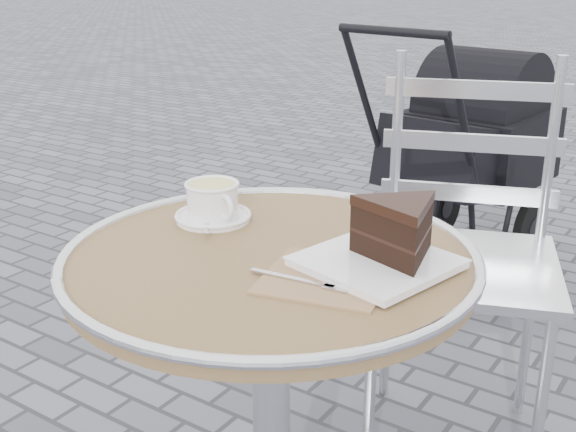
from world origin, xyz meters
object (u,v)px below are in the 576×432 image
Objects in this scene: bistro_chair at (467,212)px; baby_stroller at (466,158)px; cafe_table at (271,338)px; cappuccino_set at (213,204)px; cake_plate_set at (392,237)px.

bistro_chair is 0.99× the size of baby_stroller.
cappuccino_set is (-0.19, 0.08, 0.20)m from cafe_table.
baby_stroller is (-0.50, 1.72, -0.34)m from cake_plate_set.
baby_stroller is at bearing 99.64° from cafe_table.
cappuccino_set is 0.48× the size of cake_plate_set.
cafe_table is 0.73m from bistro_chair.
cake_plate_set reaches higher than cafe_table.
bistro_chair is at bearing -62.95° from baby_stroller.
bistro_chair reaches higher than cake_plate_set.
baby_stroller is (-0.39, 1.06, -0.16)m from bistro_chair.
cappuccino_set reaches higher than cafe_table.
bistro_chair is (0.09, 0.72, 0.05)m from cafe_table.
baby_stroller reaches higher than cappuccino_set.
baby_stroller is (-0.12, 1.71, -0.31)m from cappuccino_set.
cafe_table is 1.81m from baby_stroller.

